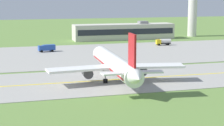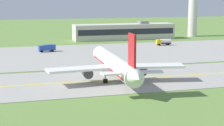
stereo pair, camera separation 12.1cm
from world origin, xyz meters
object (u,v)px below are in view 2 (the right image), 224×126
Objects in this scene: service_truck_baggage at (47,48)px; control_tower at (193,2)px; airplane_lead at (115,64)px; service_truck_fuel at (164,42)px.

control_tower reaches higher than service_truck_baggage.
control_tower is at bearing 53.14° from airplane_lead.
airplane_lead is 1.43× the size of control_tower.
control_tower is (28.20, 29.53, 15.16)m from service_truck_fuel.
service_truck_fuel is at bearing -133.69° from control_tower.
service_truck_fuel reaches higher than service_truck_baggage.
airplane_lead is at bearing -79.61° from service_truck_baggage.
service_truck_fuel is at bearing 6.62° from service_truck_baggage.
control_tower is at bearing 24.80° from service_truck_baggage.
airplane_lead is 69.93m from service_truck_fuel.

